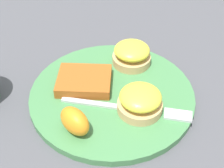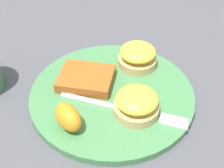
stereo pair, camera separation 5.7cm
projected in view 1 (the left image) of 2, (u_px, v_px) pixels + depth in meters
The scene contains 7 objects.
ground_plane at pixel (112, 97), 0.59m from camera, with size 1.10×1.10×0.00m, color #4C4C51.
plate at pixel (112, 95), 0.59m from camera, with size 0.31×0.31×0.01m, color #47844C.
sandwich_benedict_left at pixel (140, 101), 0.54m from camera, with size 0.08×0.08×0.05m.
sandwich_benedict_right at pixel (132, 54), 0.64m from camera, with size 0.08×0.08×0.05m.
hashbrown_patty at pixel (84, 81), 0.59m from camera, with size 0.10×0.08×0.02m, color #A4541D.
orange_wedge at pixel (75, 121), 0.50m from camera, with size 0.06×0.04×0.04m, color orange.
fork at pixel (134, 109), 0.55m from camera, with size 0.20×0.14×0.00m.
Camera 1 is at (0.16, 0.40, 0.41)m, focal length 50.00 mm.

